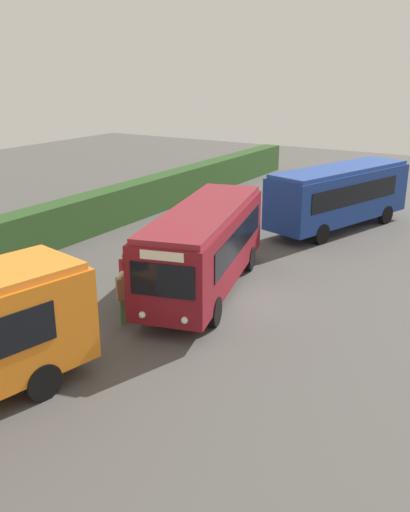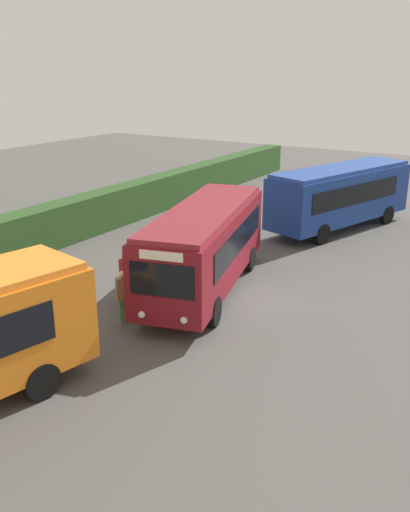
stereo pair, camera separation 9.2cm
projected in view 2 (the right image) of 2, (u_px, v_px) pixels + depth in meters
name	position (u px, v px, depth m)	size (l,w,h in m)	color
ground_plane	(240.00, 299.00, 20.56)	(78.40, 78.40, 0.00)	#514F4C
bus_maroon	(205.00, 244.00, 20.72)	(9.25, 4.70, 3.25)	maroon
bus_blue	(340.00, 194.00, 28.85)	(9.33, 5.05, 3.26)	navy
person_left	(123.00, 296.00, 18.37)	(0.51, 0.49, 1.85)	#4C6B47
person_center	(126.00, 276.00, 20.08)	(0.47, 0.37, 1.87)	#334C8C
hedge_row	(36.00, 231.00, 25.49)	(51.20, 1.27, 1.99)	#2A4B21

